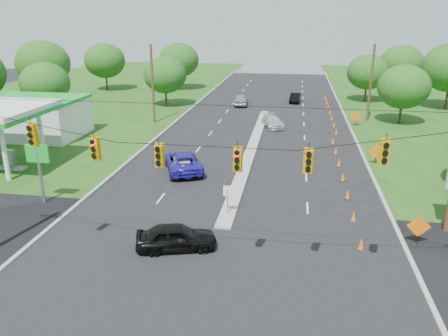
% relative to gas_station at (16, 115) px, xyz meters
% --- Properties ---
extents(ground, '(160.00, 160.00, 0.00)m').
position_rel_gas_station_xyz_m(ground, '(23.64, -20.24, -2.58)').
color(ground, black).
rests_on(ground, ground).
extents(cross_street, '(160.00, 14.00, 0.02)m').
position_rel_gas_station_xyz_m(cross_street, '(23.64, -20.24, -2.58)').
color(cross_street, black).
rests_on(cross_street, ground).
extents(curb_left, '(0.25, 110.00, 0.16)m').
position_rel_gas_station_xyz_m(curb_left, '(13.54, 9.76, -2.58)').
color(curb_left, gray).
rests_on(curb_left, ground).
extents(curb_right, '(0.25, 110.00, 0.16)m').
position_rel_gas_station_xyz_m(curb_right, '(33.74, 9.76, -2.58)').
color(curb_right, gray).
rests_on(curb_right, ground).
extents(median, '(1.00, 34.00, 0.18)m').
position_rel_gas_station_xyz_m(median, '(23.64, 0.76, -2.58)').
color(median, gray).
rests_on(median, ground).
extents(median_sign, '(0.55, 0.06, 2.05)m').
position_rel_gas_station_xyz_m(median_sign, '(23.64, -14.24, -1.11)').
color(median_sign, gray).
rests_on(median_sign, ground).
extents(signal_span, '(25.60, 0.32, 9.00)m').
position_rel_gas_station_xyz_m(signal_span, '(23.59, -21.24, 2.40)').
color(signal_span, '#422D1C').
rests_on(signal_span, ground).
extents(utility_pole_far_left, '(0.28, 0.28, 9.00)m').
position_rel_gas_station_xyz_m(utility_pole_far_left, '(11.14, 9.76, 1.92)').
color(utility_pole_far_left, '#422D1C').
rests_on(utility_pole_far_left, ground).
extents(utility_pole_far_right, '(0.28, 0.28, 9.00)m').
position_rel_gas_station_xyz_m(utility_pole_far_right, '(36.14, 14.76, 1.92)').
color(utility_pole_far_right, '#422D1C').
rests_on(utility_pole_far_right, ground).
extents(gas_station, '(18.40, 19.70, 5.20)m').
position_rel_gas_station_xyz_m(gas_station, '(0.00, 0.00, 0.00)').
color(gas_station, white).
rests_on(gas_station, ground).
extents(cone_0, '(0.32, 0.32, 0.70)m').
position_rel_gas_station_xyz_m(cone_0, '(31.37, -17.24, -2.23)').
color(cone_0, '#FD5F0F').
rests_on(cone_0, ground).
extents(cone_1, '(0.32, 0.32, 0.70)m').
position_rel_gas_station_xyz_m(cone_1, '(31.37, -13.74, -2.23)').
color(cone_1, '#FD5F0F').
rests_on(cone_1, ground).
extents(cone_2, '(0.32, 0.32, 0.70)m').
position_rel_gas_station_xyz_m(cone_2, '(31.37, -10.24, -2.23)').
color(cone_2, '#FD5F0F').
rests_on(cone_2, ground).
extents(cone_3, '(0.32, 0.32, 0.70)m').
position_rel_gas_station_xyz_m(cone_3, '(31.37, -6.74, -2.23)').
color(cone_3, '#FD5F0F').
rests_on(cone_3, ground).
extents(cone_4, '(0.32, 0.32, 0.70)m').
position_rel_gas_station_xyz_m(cone_4, '(31.37, -3.24, -2.23)').
color(cone_4, '#FD5F0F').
rests_on(cone_4, ground).
extents(cone_5, '(0.32, 0.32, 0.70)m').
position_rel_gas_station_xyz_m(cone_5, '(31.37, 0.26, -2.23)').
color(cone_5, '#FD5F0F').
rests_on(cone_5, ground).
extents(cone_6, '(0.32, 0.32, 0.70)m').
position_rel_gas_station_xyz_m(cone_6, '(31.37, 3.76, -2.23)').
color(cone_6, '#FD5F0F').
rests_on(cone_6, ground).
extents(cone_7, '(0.32, 0.32, 0.70)m').
position_rel_gas_station_xyz_m(cone_7, '(31.97, 7.26, -2.23)').
color(cone_7, '#FD5F0F').
rests_on(cone_7, ground).
extents(cone_8, '(0.32, 0.32, 0.70)m').
position_rel_gas_station_xyz_m(cone_8, '(31.97, 10.76, -2.23)').
color(cone_8, '#FD5F0F').
rests_on(cone_8, ground).
extents(cone_9, '(0.32, 0.32, 0.70)m').
position_rel_gas_station_xyz_m(cone_9, '(31.97, 14.26, -2.23)').
color(cone_9, '#FD5F0F').
rests_on(cone_9, ground).
extents(cone_10, '(0.32, 0.32, 0.70)m').
position_rel_gas_station_xyz_m(cone_10, '(31.97, 17.76, -2.23)').
color(cone_10, '#FD5F0F').
rests_on(cone_10, ground).
extents(cone_11, '(0.32, 0.32, 0.70)m').
position_rel_gas_station_xyz_m(cone_11, '(31.97, 21.26, -2.23)').
color(cone_11, '#FD5F0F').
rests_on(cone_11, ground).
extents(cone_12, '(0.32, 0.32, 0.70)m').
position_rel_gas_station_xyz_m(cone_12, '(31.97, 24.76, -2.23)').
color(cone_12, '#FD5F0F').
rests_on(cone_12, ground).
extents(cone_13, '(0.32, 0.32, 0.70)m').
position_rel_gas_station_xyz_m(cone_13, '(31.97, 28.26, -2.23)').
color(cone_13, '#FD5F0F').
rests_on(cone_13, ground).
extents(work_sign_0, '(1.27, 0.58, 1.37)m').
position_rel_gas_station_xyz_m(work_sign_0, '(34.44, -16.24, -1.48)').
color(work_sign_0, black).
rests_on(work_sign_0, ground).
extents(work_sign_1, '(1.27, 0.58, 1.37)m').
position_rel_gas_station_xyz_m(work_sign_1, '(34.44, -2.24, -1.48)').
color(work_sign_1, black).
rests_on(work_sign_1, ground).
extents(work_sign_2, '(1.27, 0.58, 1.37)m').
position_rel_gas_station_xyz_m(work_sign_2, '(34.44, 11.76, -1.48)').
color(work_sign_2, black).
rests_on(work_sign_2, ground).
extents(tree_2, '(5.88, 5.88, 6.86)m').
position_rel_gas_station_xyz_m(tree_2, '(-2.36, 9.76, 1.76)').
color(tree_2, black).
rests_on(tree_2, ground).
extents(tree_3, '(7.56, 7.56, 8.82)m').
position_rel_gas_station_xyz_m(tree_3, '(-8.36, 19.76, 3.00)').
color(tree_3, black).
rests_on(tree_3, ground).
extents(tree_4, '(6.72, 6.72, 7.84)m').
position_rel_gas_station_xyz_m(tree_4, '(-4.36, 31.76, 2.38)').
color(tree_4, black).
rests_on(tree_4, ground).
extents(tree_5, '(5.88, 5.88, 6.86)m').
position_rel_gas_station_xyz_m(tree_5, '(9.64, 19.76, 1.76)').
color(tree_5, black).
rests_on(tree_5, ground).
extents(tree_6, '(6.72, 6.72, 7.84)m').
position_rel_gas_station_xyz_m(tree_6, '(7.64, 34.76, 2.38)').
color(tree_6, black).
rests_on(tree_6, ground).
extents(tree_9, '(5.88, 5.88, 6.86)m').
position_rel_gas_station_xyz_m(tree_9, '(39.64, 13.76, 1.76)').
color(tree_9, black).
rests_on(tree_9, ground).
extents(tree_11, '(6.72, 6.72, 7.84)m').
position_rel_gas_station_xyz_m(tree_11, '(43.64, 34.76, 2.38)').
color(tree_11, black).
rests_on(tree_11, ground).
extents(tree_12, '(5.88, 5.88, 6.86)m').
position_rel_gas_station_xyz_m(tree_12, '(37.64, 27.76, 1.76)').
color(tree_12, black).
rests_on(tree_12, ground).
extents(black_sedan, '(4.58, 2.82, 1.46)m').
position_rel_gas_station_xyz_m(black_sedan, '(21.56, -18.80, -1.85)').
color(black_sedan, black).
rests_on(black_sedan, ground).
extents(white_sedan, '(2.12, 4.03, 1.26)m').
position_rel_gas_station_xyz_m(white_sedan, '(18.72, -6.46, -1.94)').
color(white_sedan, '#B4B4B4').
rests_on(white_sedan, ground).
extents(blue_pickup, '(4.62, 6.27, 1.58)m').
position_rel_gas_station_xyz_m(blue_pickup, '(18.74, -6.38, -1.78)').
color(blue_pickup, '#251DA1').
rests_on(blue_pickup, ground).
extents(silver_car_far, '(3.11, 4.69, 1.26)m').
position_rel_gas_station_xyz_m(silver_car_far, '(25.09, 9.90, -1.94)').
color(silver_car_far, '#B1B1B1').
rests_on(silver_car_far, ground).
extents(silver_car_oncoming, '(2.22, 4.79, 1.59)m').
position_rel_gas_station_xyz_m(silver_car_oncoming, '(19.90, 22.09, -1.78)').
color(silver_car_oncoming, gray).
rests_on(silver_car_oncoming, ground).
extents(dark_car_receding, '(1.73, 4.19, 1.35)m').
position_rel_gas_station_xyz_m(dark_car_receding, '(27.49, 25.75, -1.90)').
color(dark_car_receding, black).
rests_on(dark_car_receding, ground).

